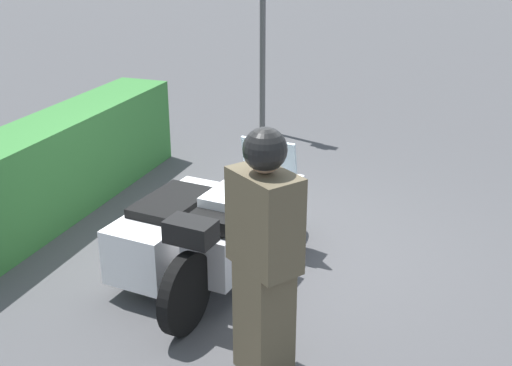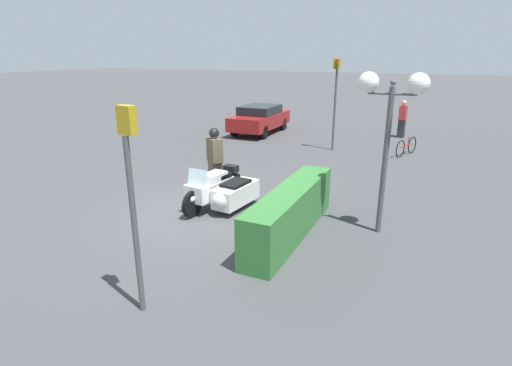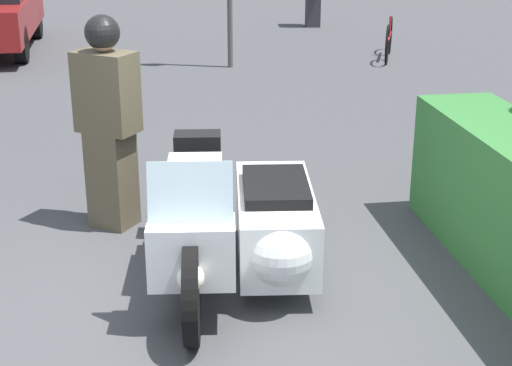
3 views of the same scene
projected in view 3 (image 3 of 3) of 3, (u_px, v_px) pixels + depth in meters
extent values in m
plane|color=#424244|center=(196.00, 318.00, 5.48)|extent=(160.00, 160.00, 0.00)
cylinder|color=black|center=(192.00, 295.00, 5.09)|extent=(0.68, 0.17, 0.68)
cylinder|color=black|center=(199.00, 195.00, 6.78)|extent=(0.68, 0.17, 0.68)
cylinder|color=black|center=(275.00, 236.00, 6.15)|extent=(0.54, 0.16, 0.53)
cube|color=#B7B7BC|center=(196.00, 223.00, 5.89)|extent=(1.31, 0.57, 0.45)
cube|color=white|center=(194.00, 182.00, 5.78)|extent=(0.73, 0.48, 0.24)
cube|color=black|center=(196.00, 172.00, 6.06)|extent=(0.55, 0.46, 0.12)
cube|color=white|center=(192.00, 253.00, 5.19)|extent=(0.38, 0.61, 0.44)
cube|color=silver|center=(190.00, 192.00, 5.09)|extent=(0.17, 0.57, 0.40)
sphere|color=white|center=(191.00, 278.00, 5.00)|extent=(0.18, 0.18, 0.18)
cube|color=white|center=(275.00, 222.00, 6.04)|extent=(1.49, 0.73, 0.50)
sphere|color=white|center=(281.00, 253.00, 5.46)|extent=(0.47, 0.48, 0.47)
cube|color=black|center=(276.00, 187.00, 5.94)|extent=(0.84, 0.57, 0.09)
cube|color=black|center=(197.00, 144.00, 6.50)|extent=(0.28, 0.41, 0.18)
cube|color=brown|center=(112.00, 179.00, 6.88)|extent=(0.46, 0.47, 0.87)
cube|color=brown|center=(106.00, 92.00, 6.61)|extent=(0.54, 0.59, 0.69)
sphere|color=tan|center=(103.00, 37.00, 6.45)|extent=(0.24, 0.24, 0.24)
sphere|color=black|center=(102.00, 32.00, 6.43)|extent=(0.29, 0.29, 0.29)
cylinder|color=black|center=(36.00, 22.00, 15.90)|extent=(0.65, 0.22, 0.65)
cylinder|color=black|center=(21.00, 45.00, 13.55)|extent=(0.65, 0.22, 0.65)
cube|color=#2D2D33|center=(313.00, 7.00, 17.25)|extent=(0.38, 0.34, 0.86)
torus|color=black|center=(387.00, 45.00, 13.51)|extent=(0.66, 0.28, 0.69)
torus|color=black|center=(390.00, 35.00, 14.44)|extent=(0.66, 0.28, 0.69)
cylinder|color=#B21E1E|center=(389.00, 36.00, 13.95)|extent=(0.87, 0.37, 0.05)
cylinder|color=#B21E1E|center=(390.00, 26.00, 14.04)|extent=(0.04, 0.04, 0.33)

